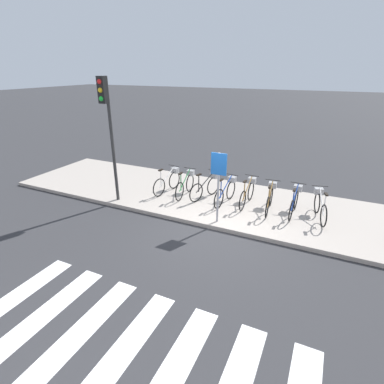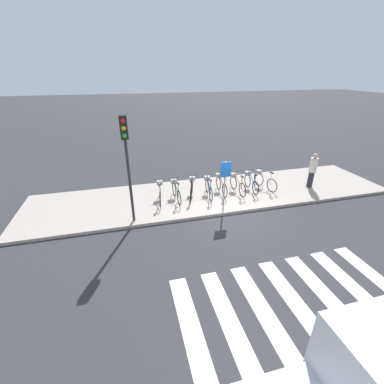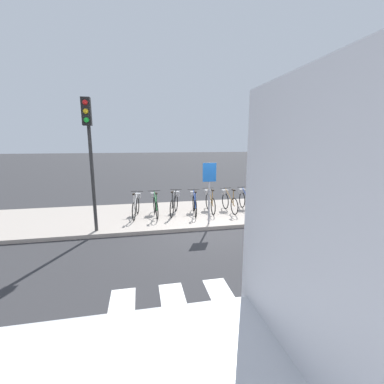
# 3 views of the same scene
# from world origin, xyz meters

# --- Properties ---
(ground_plane) EXTENTS (120.00, 120.00, 0.00)m
(ground_plane) POSITION_xyz_m (0.00, 0.00, 0.00)
(ground_plane) COLOR #2D2D30
(sidewalk) EXTENTS (16.35, 3.67, 0.12)m
(sidewalk) POSITION_xyz_m (0.00, 1.83, 0.06)
(sidewalk) COLOR #9E9389
(sidewalk) RESTS_ON ground_plane
(parked_bicycle_0) EXTENTS (0.46, 1.51, 0.94)m
(parked_bicycle_0) POSITION_xyz_m (-2.49, 1.70, 0.54)
(parked_bicycle_0) COLOR black
(parked_bicycle_0) RESTS_ON sidewalk
(parked_bicycle_1) EXTENTS (0.46, 1.52, 0.94)m
(parked_bicycle_1) POSITION_xyz_m (-1.79, 1.68, 0.54)
(parked_bicycle_1) COLOR black
(parked_bicycle_1) RESTS_ON sidewalk
(parked_bicycle_2) EXTENTS (0.61, 1.46, 0.94)m
(parked_bicycle_2) POSITION_xyz_m (-1.06, 1.79, 0.54)
(parked_bicycle_2) COLOR black
(parked_bicycle_2) RESTS_ON sidewalk
(parked_bicycle_3) EXTENTS (0.46, 1.51, 0.94)m
(parked_bicycle_3) POSITION_xyz_m (-0.32, 1.66, 0.54)
(parked_bicycle_3) COLOR black
(parked_bicycle_3) RESTS_ON sidewalk
(parked_bicycle_4) EXTENTS (0.46, 1.52, 0.94)m
(parked_bicycle_4) POSITION_xyz_m (0.34, 1.85, 0.54)
(parked_bicycle_4) COLOR black
(parked_bicycle_4) RESTS_ON sidewalk
(parked_bicycle_5) EXTENTS (0.46, 1.52, 0.94)m
(parked_bicycle_5) POSITION_xyz_m (1.07, 1.71, 0.54)
(parked_bicycle_5) COLOR black
(parked_bicycle_5) RESTS_ON sidewalk
(parked_bicycle_6) EXTENTS (0.46, 1.52, 0.94)m
(parked_bicycle_6) POSITION_xyz_m (1.79, 1.77, 0.54)
(parked_bicycle_6) COLOR black
(parked_bicycle_6) RESTS_ON sidewalk
(parked_bicycle_7) EXTENTS (0.55, 1.48, 0.94)m
(parked_bicycle_7) POSITION_xyz_m (2.49, 1.80, 0.54)
(parked_bicycle_7) COLOR black
(parked_bicycle_7) RESTS_ON sidewalk
(pedestrian) EXTENTS (0.34, 0.34, 1.66)m
(pedestrian) POSITION_xyz_m (4.73, 1.36, 0.99)
(pedestrian) COLOR #23232D
(pedestrian) RESTS_ON sidewalk
(traffic_light) EXTENTS (0.24, 0.40, 3.88)m
(traffic_light) POSITION_xyz_m (-3.68, 0.24, 2.89)
(traffic_light) COLOR #2D2D2D
(traffic_light) RESTS_ON sidewalk
(sign_post) EXTENTS (0.44, 0.07, 2.03)m
(sign_post) POSITION_xyz_m (-0.12, 0.29, 1.50)
(sign_post) COLOR #99999E
(sign_post) RESTS_ON sidewalk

